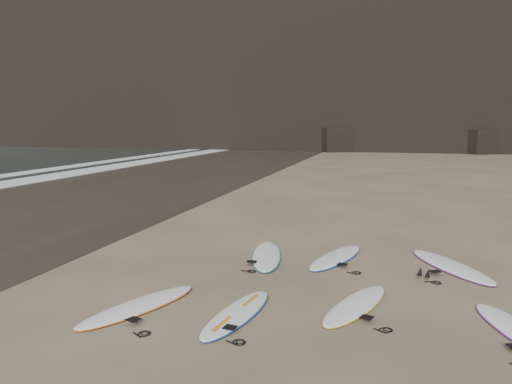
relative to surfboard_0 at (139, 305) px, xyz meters
The scene contains 8 objects.
ground 4.28m from the surfboard_0, 12.03° to the left, with size 240.00×240.00×0.00m, color #897559.
wet_sand 14.01m from the surfboard_0, 128.98° to the left, with size 12.00×200.00×0.01m, color #383026.
surfboard_0 is the anchor object (origin of this frame).
surfboard_1 1.67m from the surfboard_0, ahead, with size 0.54×2.26×0.08m, color white.
surfboard_2 3.61m from the surfboard_0, 16.03° to the left, with size 0.54×2.27×0.08m, color white.
surfboard_5 3.82m from the surfboard_0, 70.23° to the left, with size 0.62×2.60×0.09m, color white.
surfboard_6 4.80m from the surfboard_0, 53.76° to the left, with size 0.60×2.48×0.09m, color white.
surfboard_7 6.49m from the surfboard_0, 35.90° to the left, with size 0.65×2.70×0.10m, color white.
Camera 1 is at (-0.24, -8.03, 3.06)m, focal length 35.00 mm.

